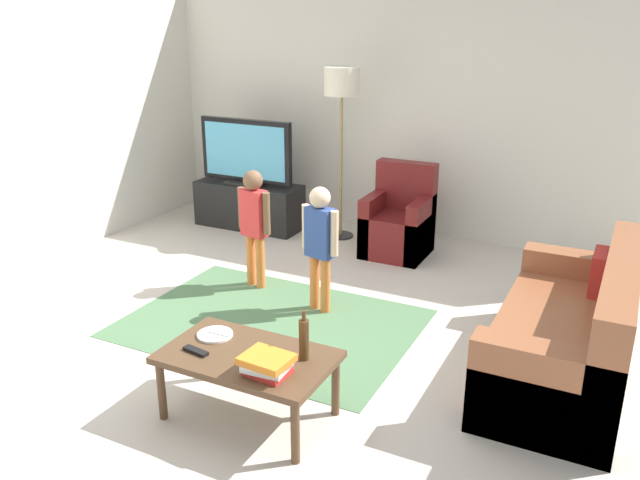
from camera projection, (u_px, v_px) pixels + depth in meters
ground at (283, 350)px, 4.68m from camera, size 7.80×7.80×0.00m
wall_back at (424, 108)px, 6.75m from camera, size 6.00×0.12×2.70m
area_rug at (271, 323)px, 5.07m from camera, size 2.20×1.60×0.01m
tv_stand at (249, 206)px, 7.27m from camera, size 1.20×0.44×0.50m
tv at (246, 153)px, 7.05m from camera, size 1.10×0.28×0.71m
couch at (575, 339)px, 4.23m from camera, size 0.80×1.80×0.86m
armchair at (399, 224)px, 6.46m from camera, size 0.60×0.60×0.90m
floor_lamp at (342, 91)px, 6.51m from camera, size 0.36×0.36×1.78m
child_near_tv at (254, 218)px, 5.56m from camera, size 0.35×0.17×1.05m
child_center at (320, 238)px, 5.10m from camera, size 0.34×0.17×1.03m
coffee_table at (248, 361)px, 3.79m from camera, size 1.00×0.60×0.42m
book_stack at (267, 364)px, 3.56m from camera, size 0.28×0.23×0.11m
bottle at (304, 339)px, 3.68m from camera, size 0.06×0.06×0.30m
tv_remote at (196, 351)px, 3.79m from camera, size 0.18×0.07×0.02m
plate at (215, 335)px, 3.99m from camera, size 0.22×0.22×0.02m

